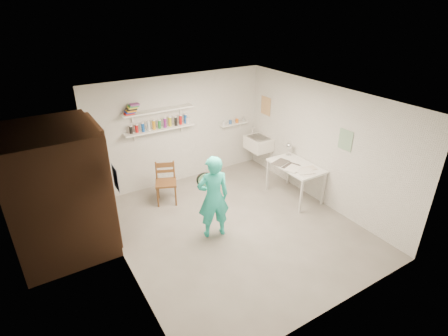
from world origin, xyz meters
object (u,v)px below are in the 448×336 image
belfast_sink (258,143)px  wall_clock (204,180)px  work_table (295,181)px  desk_lamp (289,146)px  man (213,197)px  wooden_chair (166,183)px

belfast_sink → wall_clock: (-2.24, -1.45, 0.32)m
work_table → desk_lamp: desk_lamp is taller
man → wall_clock: bearing=-63.4°
belfast_sink → man: man is taller
wooden_chair → belfast_sink: bearing=27.8°
man → desk_lamp: man is taller
man → wooden_chair: (-0.28, 1.45, -0.32)m
wooden_chair → man: bearing=-56.5°
belfast_sink → work_table: 1.47m
man → work_table: bearing=-160.1°
belfast_sink → wooden_chair: 2.49m
wall_clock → wooden_chair: bearing=113.7°
wooden_chair → work_table: size_ratio=0.79×
belfast_sink → wall_clock: wall_clock is taller
work_table → desk_lamp: (0.19, 0.45, 0.60)m
work_table → desk_lamp: size_ratio=8.00×
wall_clock → desk_lamp: (2.31, 0.48, -0.05)m
wooden_chair → work_table: bearing=-4.5°
desk_lamp → man: bearing=-163.1°
man → wall_clock: size_ratio=5.56×
wall_clock → work_table: wall_clock is taller
desk_lamp → work_table: bearing=-112.4°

